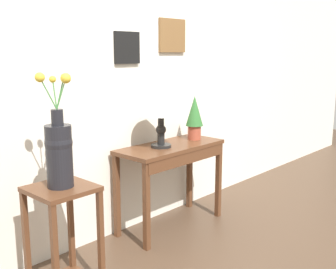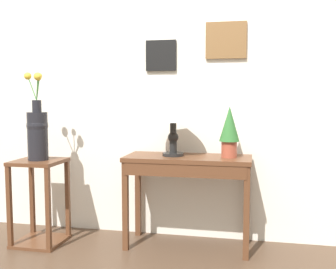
{
  "view_description": "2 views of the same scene",
  "coord_description": "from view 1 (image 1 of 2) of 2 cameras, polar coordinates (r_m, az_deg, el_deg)",
  "views": [
    {
      "loc": [
        -2.51,
        -1.36,
        1.56
      ],
      "look_at": [
        0.0,
        0.98,
        0.88
      ],
      "focal_mm": 44.18,
      "sensor_mm": 36.0,
      "label": 1
    },
    {
      "loc": [
        0.63,
        -2.17,
        1.24
      ],
      "look_at": [
        -0.04,
        0.99,
        0.94
      ],
      "focal_mm": 43.06,
      "sensor_mm": 36.0,
      "label": 2
    }
  ],
  "objects": [
    {
      "name": "flower_vase_tall",
      "position": [
        2.69,
        -14.83,
        -1.84
      ],
      "size": [
        0.21,
        0.18,
        0.73
      ],
      "color": "black",
      "rests_on": "pedestal_stand_left"
    },
    {
      "name": "back_wall_with_art",
      "position": [
        3.7,
        -4.3,
        8.7
      ],
      "size": [
        9.0,
        0.13,
        2.8
      ],
      "color": "silver",
      "rests_on": "ground"
    },
    {
      "name": "potted_plant_on_console",
      "position": [
        3.86,
        3.68,
        2.63
      ],
      "size": [
        0.16,
        0.16,
        0.41
      ],
      "color": "#9E4733",
      "rests_on": "console_table"
    },
    {
      "name": "pedestal_stand_left",
      "position": [
        2.88,
        -14.2,
        -13.77
      ],
      "size": [
        0.39,
        0.39,
        0.72
      ],
      "color": "#56331E",
      "rests_on": "ground"
    },
    {
      "name": "table_lamp",
      "position": [
        3.5,
        -0.99,
        4.32
      ],
      "size": [
        0.37,
        0.37,
        0.52
      ],
      "color": "black",
      "rests_on": "console_table"
    },
    {
      "name": "console_table",
      "position": [
        3.66,
        0.64,
        -3.31
      ],
      "size": [
        1.02,
        0.43,
        0.76
      ],
      "color": "#56331E",
      "rests_on": "ground"
    }
  ]
}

